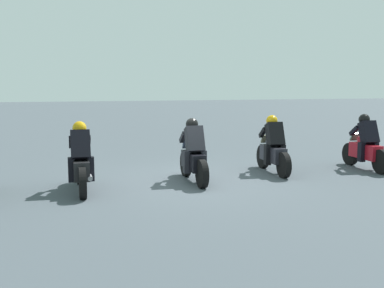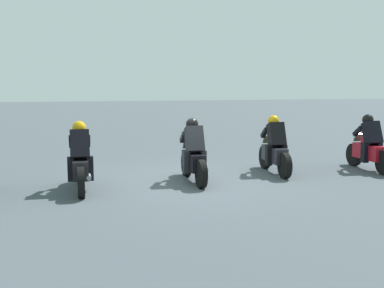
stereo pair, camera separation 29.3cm
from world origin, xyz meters
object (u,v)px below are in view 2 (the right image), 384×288
object	(u,v)px
rider_lane_a	(369,147)
rider_lane_b	(275,150)
rider_lane_d	(80,162)
rider_lane_c	(193,156)

from	to	relation	value
rider_lane_a	rider_lane_b	size ratio (longest dim) A/B	1.00
rider_lane_d	rider_lane_b	bearing A→B (deg)	-81.39
rider_lane_a	rider_lane_b	distance (m)	2.66
rider_lane_c	rider_lane_d	distance (m)	2.61
rider_lane_c	rider_lane_d	bearing A→B (deg)	95.93
rider_lane_a	rider_lane_c	world-z (taller)	same
rider_lane_a	rider_lane_d	bearing A→B (deg)	96.30
rider_lane_d	rider_lane_a	bearing A→B (deg)	-86.23
rider_lane_a	rider_lane_d	distance (m)	7.57
rider_lane_a	rider_lane_c	distance (m)	4.96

